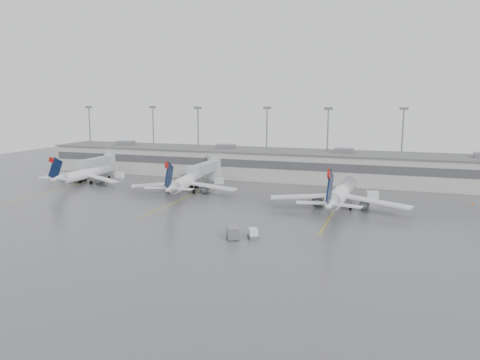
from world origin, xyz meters
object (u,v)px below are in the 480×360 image
(jet_far_left, at_px, (86,174))
(jet_mid_right, at_px, (341,193))
(jet_mid_left, at_px, (186,181))
(baggage_tug, at_px, (253,235))

(jet_far_left, distance_m, jet_mid_right, 69.76)
(jet_mid_left, bearing_deg, jet_far_left, 166.86)
(jet_mid_left, bearing_deg, baggage_tug, -56.68)
(jet_far_left, bearing_deg, baggage_tug, -26.05)
(jet_mid_left, relative_size, jet_mid_right, 0.91)
(jet_mid_left, relative_size, baggage_tug, 10.14)
(jet_mid_left, bearing_deg, jet_mid_right, -14.65)
(jet_far_left, xyz_separation_m, baggage_tug, (58.49, -33.86, -2.10))
(jet_mid_right, distance_m, baggage_tug, 28.68)
(jet_far_left, xyz_separation_m, jet_mid_left, (31.45, -2.92, 0.27))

